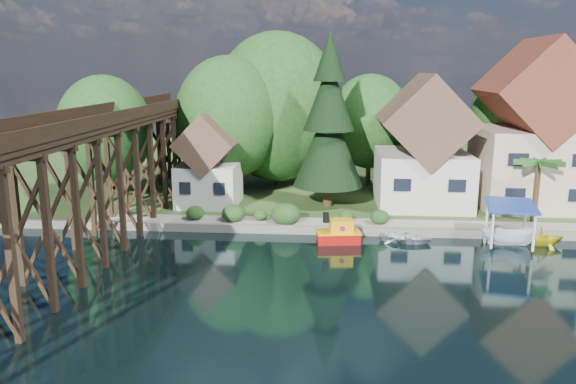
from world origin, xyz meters
name	(u,v)px	position (x,y,z in m)	size (l,w,h in m)	color
ground	(340,274)	(0.00, 0.00, 0.00)	(140.00, 140.00, 0.00)	black
bank	(337,169)	(0.00, 34.00, 0.25)	(140.00, 52.00, 0.50)	#2A491D
seawall	(395,232)	(4.00, 8.00, 0.31)	(60.00, 0.40, 0.62)	slate
promenade	(420,225)	(6.00, 9.30, 0.53)	(50.00, 2.60, 0.06)	gray
trestle_bridge	(106,166)	(-16.00, 5.17, 5.35)	(4.12, 44.18, 9.30)	black
house_left	(423,150)	(7.00, 16.00, 5.14)	(7.64, 8.64, 11.02)	silver
house_center	(533,136)	(16.00, 16.50, 6.42)	(8.65, 9.18, 13.89)	#C1B296
shed	(209,166)	(-11.00, 14.50, 3.83)	(5.09, 5.40, 7.85)	silver
bg_trees	(350,119)	(1.00, 21.25, 7.29)	(49.90, 13.30, 10.57)	#382314
shrubs	(278,213)	(-4.60, 9.26, 1.23)	(15.76, 2.47, 1.70)	#163B15
conifer	(329,124)	(-0.93, 14.78, 7.40)	(5.82, 5.82, 14.33)	#382314
palm_tree	(539,164)	(14.76, 11.10, 4.88)	(4.28, 4.28, 5.02)	#382314
tugboat	(339,233)	(-0.05, 6.16, 0.66)	(3.23, 2.07, 2.20)	#A8100B
boat_white_a	(406,236)	(4.65, 6.78, 0.38)	(2.59, 3.63, 0.75)	silver
boat_canopy	(509,228)	(11.53, 6.47, 1.25)	(3.84, 4.99, 2.91)	white
boat_yellow	(544,235)	(13.94, 6.62, 0.71)	(2.34, 2.71, 1.43)	gold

